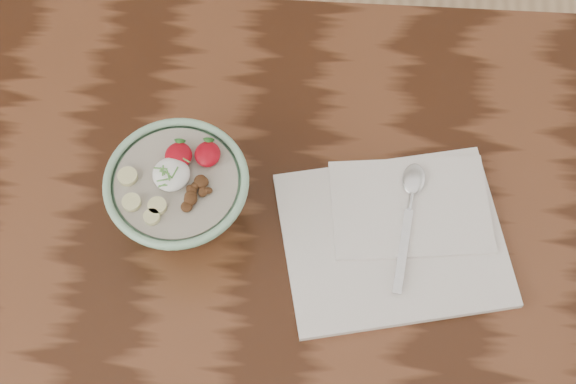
# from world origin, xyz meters

# --- Properties ---
(table) EXTENTS (1.60, 0.90, 0.75)m
(table) POSITION_xyz_m (0.00, 0.00, 0.66)
(table) COLOR #351A0D
(table) RESTS_ON ground
(breakfast_bowl) EXTENTS (0.17, 0.17, 0.11)m
(breakfast_bowl) POSITION_xyz_m (-0.12, 0.10, 0.81)
(breakfast_bowl) COLOR #8EBF99
(breakfast_bowl) RESTS_ON table
(napkin) EXTENTS (0.31, 0.27, 0.02)m
(napkin) POSITION_xyz_m (0.15, 0.09, 0.76)
(napkin) COLOR white
(napkin) RESTS_ON table
(spoon) EXTENTS (0.04, 0.18, 0.01)m
(spoon) POSITION_xyz_m (0.16, 0.14, 0.77)
(spoon) COLOR silver
(spoon) RESTS_ON napkin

